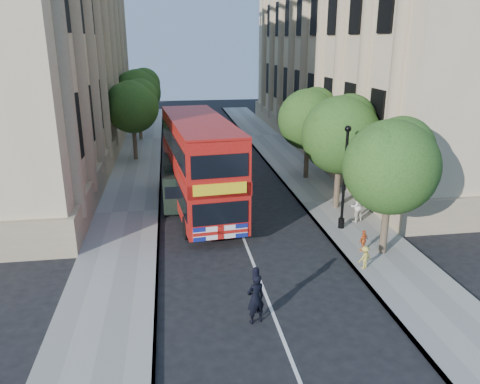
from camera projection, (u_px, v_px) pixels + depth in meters
name	position (u px, v px, depth m)	size (l,w,h in m)	color
ground	(268.00, 301.00, 17.11)	(120.00, 120.00, 0.00)	black
pavement_right	(329.00, 202.00, 27.31)	(3.50, 80.00, 0.12)	gray
pavement_left	(128.00, 212.00, 25.67)	(3.50, 80.00, 0.12)	gray
building_right	(373.00, 41.00, 38.84)	(12.00, 38.00, 18.00)	#C4AE88
building_left	(23.00, 41.00, 34.90)	(12.00, 38.00, 18.00)	#C4AE88
tree_right_near	(392.00, 162.00, 19.48)	(4.00, 4.00, 6.08)	#473828
tree_right_mid	(341.00, 131.00, 25.06)	(4.20, 4.20, 6.37)	#473828
tree_right_far	(309.00, 116.00, 30.74)	(4.00, 4.00, 6.15)	#473828
tree_left_far	(133.00, 104.00, 35.59)	(4.00, 4.00, 6.30)	#473828
tree_left_back	(138.00, 90.00, 43.02)	(4.20, 4.20, 6.65)	#473828
lamp_post	(344.00, 182.00, 22.69)	(0.32, 0.32, 5.16)	black
double_decker_bus	(200.00, 162.00, 25.37)	(3.88, 11.07, 5.01)	#A1100B
box_van	(181.00, 184.00, 26.55)	(2.00, 4.64, 2.62)	black
police_constable	(256.00, 299.00, 15.54)	(0.65, 0.43, 1.79)	black
woman_pedestrian	(356.00, 206.00, 24.00)	(0.82, 0.64, 1.69)	silver
child_a	(364.00, 240.00, 20.74)	(0.57, 0.24, 0.98)	orange
child_b	(365.00, 257.00, 19.15)	(0.63, 0.36, 0.97)	gold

